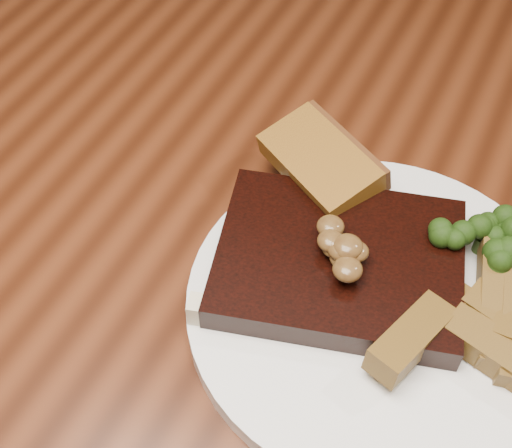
{
  "coord_description": "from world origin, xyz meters",
  "views": [
    {
      "loc": [
        0.16,
        -0.31,
        1.2
      ],
      "look_at": [
        0.01,
        -0.01,
        0.78
      ],
      "focal_mm": 50.0,
      "sensor_mm": 36.0,
      "label": 1
    }
  ],
  "objects": [
    {
      "name": "broccoli_cluster",
      "position": [
        0.16,
        0.05,
        0.78
      ],
      "size": [
        0.06,
        0.06,
        0.04
      ],
      "primitive_type": null,
      "color": "#1A320B",
      "rests_on": "plate"
    },
    {
      "name": "plate",
      "position": [
        0.11,
        -0.02,
        0.76
      ],
      "size": [
        0.33,
        0.33,
        0.01
      ],
      "primitive_type": "cylinder",
      "rotation": [
        0.0,
        0.0,
        0.2
      ],
      "color": "white",
      "rests_on": "dining_table"
    },
    {
      "name": "chair_far",
      "position": [
        0.11,
        0.64,
        0.49
      ],
      "size": [
        0.51,
        0.51,
        0.89
      ],
      "rotation": [
        0.0,
        0.0,
        2.89
      ],
      "color": "black",
      "rests_on": "ground"
    },
    {
      "name": "mushroom_pile",
      "position": [
        0.08,
        -0.02,
        0.8
      ],
      "size": [
        0.06,
        0.06,
        0.03
      ],
      "primitive_type": null,
      "color": "brown",
      "rests_on": "steak"
    },
    {
      "name": "garlic_bread",
      "position": [
        0.03,
        0.06,
        0.77
      ],
      "size": [
        0.11,
        0.09,
        0.02
      ],
      "primitive_type": "cube",
      "rotation": [
        0.0,
        0.0,
        -0.52
      ],
      "color": "#8F641A",
      "rests_on": "plate"
    },
    {
      "name": "dining_table",
      "position": [
        0.0,
        0.0,
        0.66
      ],
      "size": [
        1.6,
        0.9,
        0.75
      ],
      "color": "#471F0E",
      "rests_on": "ground"
    },
    {
      "name": "steak",
      "position": [
        0.08,
        -0.01,
        0.77
      ],
      "size": [
        0.2,
        0.18,
        0.03
      ],
      "primitive_type": "cube",
      "rotation": [
        0.0,
        0.0,
        0.26
      ],
      "color": "black",
      "rests_on": "plate"
    },
    {
      "name": "potato_wedges",
      "position": [
        0.19,
        -0.04,
        0.77
      ],
      "size": [
        0.12,
        0.12,
        0.02
      ],
      "primitive_type": null,
      "color": "brown",
      "rests_on": "plate"
    },
    {
      "name": "steak_bone",
      "position": [
        0.08,
        -0.07,
        0.77
      ],
      "size": [
        0.16,
        0.06,
        0.02
      ],
      "primitive_type": "cube",
      "rotation": [
        0.0,
        0.0,
        0.26
      ],
      "color": "beige",
      "rests_on": "plate"
    }
  ]
}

